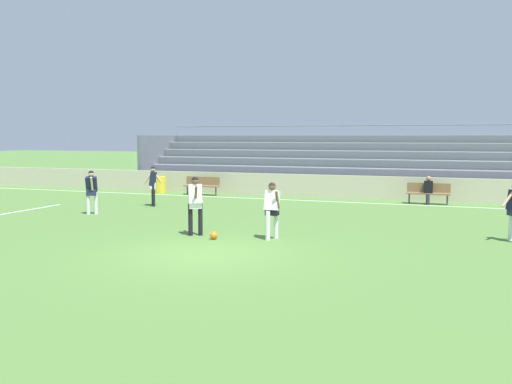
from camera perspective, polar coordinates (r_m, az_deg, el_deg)
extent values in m
plane|color=#517A38|center=(13.90, -5.10, -6.31)|extent=(160.00, 160.00, 0.00)
cube|color=white|center=(25.05, 6.65, -0.94)|extent=(44.00, 0.12, 0.01)
cube|color=white|center=(23.46, -22.88, -1.80)|extent=(0.12, 4.40, 0.01)
cube|color=beige|center=(26.54, 7.47, 0.59)|extent=(48.00, 0.16, 1.07)
cube|color=#9EA3AD|center=(27.17, 11.87, 0.38)|extent=(25.77, 0.36, 0.08)
cube|color=slate|center=(26.99, 11.79, -0.10)|extent=(25.77, 0.04, 0.42)
cube|color=#9EA3AD|center=(27.80, 12.09, 1.37)|extent=(25.77, 0.36, 0.08)
cube|color=slate|center=(27.62, 12.02, 0.90)|extent=(25.77, 0.04, 0.42)
cube|color=#9EA3AD|center=(28.44, 12.30, 2.30)|extent=(25.77, 0.36, 0.08)
cube|color=slate|center=(28.26, 12.23, 1.86)|extent=(25.77, 0.04, 0.42)
cube|color=#9EA3AD|center=(29.09, 12.50, 3.20)|extent=(25.77, 0.36, 0.08)
cube|color=slate|center=(28.90, 12.44, 2.77)|extent=(25.77, 0.04, 0.42)
cube|color=#9EA3AD|center=(29.74, 12.70, 4.06)|extent=(25.77, 0.36, 0.08)
cube|color=slate|center=(29.55, 12.64, 3.64)|extent=(25.77, 0.04, 0.42)
cube|color=#9EA3AD|center=(30.40, 12.88, 4.88)|extent=(25.77, 0.36, 0.08)
cube|color=slate|center=(30.21, 12.83, 4.48)|extent=(25.77, 0.04, 0.42)
cube|color=#9EA3AD|center=(31.07, 13.06, 5.66)|extent=(25.77, 0.36, 0.08)
cube|color=slate|center=(30.87, 13.01, 5.28)|extent=(25.77, 0.04, 0.42)
cube|color=slate|center=(33.32, -9.87, 3.19)|extent=(0.20, 4.41, 2.94)
cylinder|color=slate|center=(31.33, 13.15, 6.67)|extent=(25.77, 0.06, 0.06)
cube|color=olive|center=(24.85, 17.21, -0.17)|extent=(1.80, 0.40, 0.06)
cube|color=olive|center=(25.00, 17.25, 0.44)|extent=(1.80, 0.05, 0.40)
cylinder|color=#47474C|center=(24.92, 15.41, -0.62)|extent=(0.07, 0.07, 0.45)
cylinder|color=#47474C|center=(24.84, 18.99, -0.75)|extent=(0.07, 0.07, 0.45)
cube|color=olive|center=(27.56, -5.61, 0.61)|extent=(1.80, 0.40, 0.06)
cube|color=olive|center=(27.70, -5.45, 1.16)|extent=(1.80, 0.05, 0.40)
cylinder|color=#47474C|center=(27.93, -7.05, 0.20)|extent=(0.07, 0.07, 0.45)
cylinder|color=#47474C|center=(27.25, -4.13, 0.09)|extent=(0.07, 0.07, 0.45)
cylinder|color=yellow|center=(28.83, -9.79, 0.74)|extent=(0.58, 0.58, 0.85)
cylinder|color=#2D2D38|center=(24.65, 17.17, -0.74)|extent=(0.16, 0.16, 0.45)
cube|color=black|center=(24.82, 17.23, 0.49)|extent=(0.36, 0.24, 0.52)
sphere|color=#A87A5B|center=(24.79, 17.26, 1.33)|extent=(0.21, 0.21, 0.21)
cylinder|color=white|center=(15.56, 1.22, -3.45)|extent=(0.13, 0.13, 0.82)
cylinder|color=white|center=(15.81, 2.07, -3.30)|extent=(0.13, 0.13, 0.82)
cube|color=black|center=(15.63, 1.65, -1.96)|extent=(0.37, 0.23, 0.24)
cube|color=white|center=(15.59, 1.66, -0.86)|extent=(0.39, 0.36, 0.60)
cylinder|color=brown|center=(15.74, 1.13, -0.66)|extent=(0.09, 0.27, 0.51)
cylinder|color=brown|center=(15.43, 2.19, -0.79)|extent=(0.09, 0.27, 0.51)
sphere|color=brown|center=(15.55, 1.66, 0.55)|extent=(0.21, 0.21, 0.21)
sphere|color=black|center=(15.55, 1.66, 0.62)|extent=(0.20, 0.20, 0.20)
cylinder|color=black|center=(16.37, -6.73, -2.83)|extent=(0.13, 0.13, 0.94)
cylinder|color=black|center=(16.37, -5.71, -2.82)|extent=(0.13, 0.13, 0.94)
cube|color=white|center=(16.31, -6.24, -1.27)|extent=(0.42, 0.38, 0.24)
cube|color=white|center=(16.27, -6.25, -0.22)|extent=(0.50, 0.49, 0.60)
cylinder|color=brown|center=(16.47, -6.32, -0.02)|extent=(0.24, 0.32, 0.48)
cylinder|color=brown|center=(16.07, -6.18, -0.16)|extent=(0.24, 0.32, 0.48)
sphere|color=brown|center=(16.24, -6.26, 1.13)|extent=(0.21, 0.21, 0.21)
sphere|color=black|center=(16.24, -6.27, 1.20)|extent=(0.20, 0.20, 0.20)
cylinder|color=white|center=(17.02, 24.64, -3.11)|extent=(0.13, 0.13, 0.86)
cylinder|color=#D6A884|center=(16.69, 24.38, -0.67)|extent=(0.36, 0.31, 0.44)
cylinder|color=black|center=(23.37, -10.45, -0.42)|extent=(0.13, 0.13, 0.86)
cylinder|color=black|center=(23.64, -10.49, -0.35)|extent=(0.13, 0.13, 0.86)
cube|color=white|center=(23.47, -10.49, 0.61)|extent=(0.34, 0.42, 0.24)
cube|color=#191E38|center=(23.44, -10.50, 1.35)|extent=(0.42, 0.47, 0.59)
cylinder|color=#D6A884|center=(23.40, -10.98, 1.42)|extent=(0.37, 0.21, 0.46)
cylinder|color=#D6A884|center=(23.49, -10.04, 1.45)|extent=(0.37, 0.21, 0.46)
sphere|color=#D6A884|center=(23.42, -10.52, 2.28)|extent=(0.21, 0.21, 0.21)
sphere|color=black|center=(23.42, -10.52, 2.34)|extent=(0.20, 0.20, 0.20)
cylinder|color=white|center=(21.57, -16.07, -1.08)|extent=(0.13, 0.13, 0.84)
cylinder|color=white|center=(21.59, -16.81, -1.09)|extent=(0.13, 0.13, 0.84)
cube|color=#232847|center=(21.54, -16.47, -0.03)|extent=(0.42, 0.35, 0.24)
cube|color=#191E38|center=(21.51, -16.50, 0.77)|extent=(0.49, 0.48, 0.60)
cylinder|color=beige|center=(21.31, -16.46, 0.83)|extent=(0.17, 0.26, 0.51)
cylinder|color=beige|center=(21.70, -16.54, 0.91)|extent=(0.17, 0.26, 0.51)
sphere|color=beige|center=(21.48, -16.52, 1.79)|extent=(0.21, 0.21, 0.21)
sphere|color=black|center=(21.48, -16.53, 1.85)|extent=(0.20, 0.20, 0.20)
sphere|color=orange|center=(15.77, -4.35, -4.45)|extent=(0.22, 0.22, 0.22)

